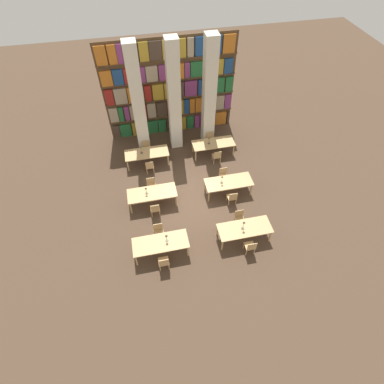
# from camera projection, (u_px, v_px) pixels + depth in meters

# --- Properties ---
(ground_plane) EXTENTS (40.00, 40.00, 0.00)m
(ground_plane) POSITION_uv_depth(u_px,v_px,m) (191.00, 197.00, 14.86)
(ground_plane) COLOR #4C3828
(bookshelf_bank) EXTENTS (7.18, 0.35, 5.50)m
(bookshelf_bank) POSITION_uv_depth(u_px,v_px,m) (170.00, 90.00, 16.29)
(bookshelf_bank) COLOR brown
(bookshelf_bank) RESTS_ON ground_plane
(pillar_left) EXTENTS (0.63, 0.63, 6.00)m
(pillar_left) POSITION_uv_depth(u_px,v_px,m) (138.00, 103.00, 14.94)
(pillar_left) COLOR silver
(pillar_left) RESTS_ON ground_plane
(pillar_center) EXTENTS (0.63, 0.63, 6.00)m
(pillar_center) POSITION_uv_depth(u_px,v_px,m) (174.00, 98.00, 15.19)
(pillar_center) COLOR silver
(pillar_center) RESTS_ON ground_plane
(pillar_right) EXTENTS (0.63, 0.63, 6.00)m
(pillar_right) POSITION_uv_depth(u_px,v_px,m) (209.00, 94.00, 15.44)
(pillar_right) COLOR silver
(pillar_right) RESTS_ON ground_plane
(reading_table_0) EXTENTS (2.30, 0.93, 0.76)m
(reading_table_0) POSITION_uv_depth(u_px,v_px,m) (161.00, 244.00, 12.32)
(reading_table_0) COLOR tan
(reading_table_0) RESTS_ON ground_plane
(chair_0) EXTENTS (0.42, 0.40, 0.87)m
(chair_0) POSITION_uv_depth(u_px,v_px,m) (164.00, 262.00, 12.02)
(chair_0) COLOR tan
(chair_0) RESTS_ON ground_plane
(chair_1) EXTENTS (0.42, 0.40, 0.87)m
(chair_1) POSITION_uv_depth(u_px,v_px,m) (159.00, 232.00, 12.97)
(chair_1) COLOR tan
(chair_1) RESTS_ON ground_plane
(desk_lamp_0) EXTENTS (0.14, 0.14, 0.42)m
(desk_lamp_0) POSITION_uv_depth(u_px,v_px,m) (166.00, 237.00, 12.11)
(desk_lamp_0) COLOR brown
(desk_lamp_0) RESTS_ON reading_table_0
(reading_table_1) EXTENTS (2.30, 0.93, 0.76)m
(reading_table_1) POSITION_uv_depth(u_px,v_px,m) (245.00, 229.00, 12.79)
(reading_table_1) COLOR tan
(reading_table_1) RESTS_ON ground_plane
(chair_2) EXTENTS (0.42, 0.40, 0.87)m
(chair_2) POSITION_uv_depth(u_px,v_px,m) (250.00, 247.00, 12.49)
(chair_2) COLOR tan
(chair_2) RESTS_ON ground_plane
(chair_3) EXTENTS (0.42, 0.40, 0.87)m
(chair_3) POSITION_uv_depth(u_px,v_px,m) (239.00, 218.00, 13.44)
(chair_3) COLOR tan
(chair_3) RESTS_ON ground_plane
(desk_lamp_1) EXTENTS (0.14, 0.14, 0.50)m
(desk_lamp_1) POSITION_uv_depth(u_px,v_px,m) (244.00, 224.00, 12.46)
(desk_lamp_1) COLOR brown
(desk_lamp_1) RESTS_ON reading_table_1
(reading_table_2) EXTENTS (2.30, 0.93, 0.76)m
(reading_table_2) POSITION_uv_depth(u_px,v_px,m) (152.00, 194.00, 14.08)
(reading_table_2) COLOR tan
(reading_table_2) RESTS_ON ground_plane
(chair_4) EXTENTS (0.42, 0.40, 0.87)m
(chair_4) POSITION_uv_depth(u_px,v_px,m) (155.00, 209.00, 13.78)
(chair_4) COLOR tan
(chair_4) RESTS_ON ground_plane
(chair_5) EXTENTS (0.42, 0.40, 0.87)m
(chair_5) POSITION_uv_depth(u_px,v_px,m) (151.00, 185.00, 14.73)
(chair_5) COLOR tan
(chair_5) RESTS_ON ground_plane
(desk_lamp_2) EXTENTS (0.14, 0.14, 0.42)m
(desk_lamp_2) POSITION_uv_depth(u_px,v_px,m) (146.00, 190.00, 13.78)
(desk_lamp_2) COLOR brown
(desk_lamp_2) RESTS_ON reading_table_2
(reading_table_3) EXTENTS (2.30, 0.93, 0.76)m
(reading_table_3) POSITION_uv_depth(u_px,v_px,m) (229.00, 183.00, 14.53)
(reading_table_3) COLOR tan
(reading_table_3) RESTS_ON ground_plane
(chair_6) EXTENTS (0.42, 0.40, 0.87)m
(chair_6) POSITION_uv_depth(u_px,v_px,m) (232.00, 197.00, 14.22)
(chair_6) COLOR tan
(chair_6) RESTS_ON ground_plane
(chair_7) EXTENTS (0.42, 0.40, 0.87)m
(chair_7) POSITION_uv_depth(u_px,v_px,m) (224.00, 175.00, 15.18)
(chair_7) COLOR tan
(chair_7) RESTS_ON ground_plane
(desk_lamp_3) EXTENTS (0.14, 0.14, 0.47)m
(desk_lamp_3) POSITION_uv_depth(u_px,v_px,m) (222.00, 178.00, 14.19)
(desk_lamp_3) COLOR brown
(desk_lamp_3) RESTS_ON reading_table_3
(reading_table_4) EXTENTS (2.30, 0.93, 0.76)m
(reading_table_4) POSITION_uv_depth(u_px,v_px,m) (147.00, 154.00, 15.90)
(reading_table_4) COLOR tan
(reading_table_4) RESTS_ON ground_plane
(chair_8) EXTENTS (0.42, 0.40, 0.87)m
(chair_8) POSITION_uv_depth(u_px,v_px,m) (150.00, 166.00, 15.60)
(chair_8) COLOR tan
(chair_8) RESTS_ON ground_plane
(chair_9) EXTENTS (0.42, 0.40, 0.87)m
(chair_9) POSITION_uv_depth(u_px,v_px,m) (147.00, 148.00, 16.55)
(chair_9) COLOR tan
(chair_9) RESTS_ON ground_plane
(desk_lamp_4) EXTENTS (0.14, 0.14, 0.44)m
(desk_lamp_4) POSITION_uv_depth(u_px,v_px,m) (141.00, 149.00, 15.60)
(desk_lamp_4) COLOR brown
(desk_lamp_4) RESTS_ON reading_table_4
(reading_table_5) EXTENTS (2.30, 0.93, 0.76)m
(reading_table_5) POSITION_uv_depth(u_px,v_px,m) (213.00, 144.00, 16.41)
(reading_table_5) COLOR tan
(reading_table_5) RESTS_ON ground_plane
(chair_10) EXTENTS (0.42, 0.40, 0.87)m
(chair_10) POSITION_uv_depth(u_px,v_px,m) (217.00, 156.00, 16.11)
(chair_10) COLOR tan
(chair_10) RESTS_ON ground_plane
(chair_11) EXTENTS (0.42, 0.40, 0.87)m
(chair_11) POSITION_uv_depth(u_px,v_px,m) (210.00, 139.00, 17.06)
(chair_11) COLOR tan
(chair_11) RESTS_ON ground_plane
(desk_lamp_5) EXTENTS (0.14, 0.14, 0.41)m
(desk_lamp_5) POSITION_uv_depth(u_px,v_px,m) (209.00, 140.00, 16.12)
(desk_lamp_5) COLOR brown
(desk_lamp_5) RESTS_ON reading_table_5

